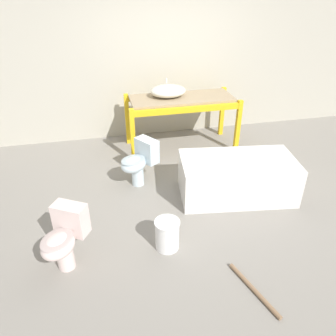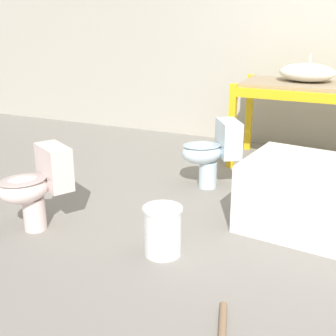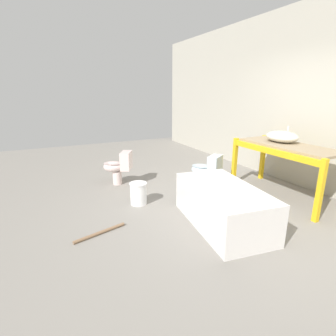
{
  "view_description": "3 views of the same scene",
  "coord_description": "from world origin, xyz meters",
  "px_view_note": "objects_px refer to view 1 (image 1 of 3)",
  "views": [
    {
      "loc": [
        -1.24,
        -3.71,
        2.55
      ],
      "look_at": [
        -0.54,
        -0.62,
        0.7
      ],
      "focal_mm": 35.0,
      "sensor_mm": 36.0,
      "label": 1
    },
    {
      "loc": [
        0.52,
        -3.74,
        1.64
      ],
      "look_at": [
        -0.82,
        -0.68,
        0.47
      ],
      "focal_mm": 50.0,
      "sensor_mm": 36.0,
      "label": 2
    },
    {
      "loc": [
        2.98,
        -2.39,
        1.71
      ],
      "look_at": [
        -0.71,
        -0.58,
        0.51
      ],
      "focal_mm": 28.0,
      "sensor_mm": 36.0,
      "label": 3
    }
  ],
  "objects_px": {
    "sink_basin": "(168,91)",
    "bucket_white": "(167,234)",
    "toilet_near": "(64,237)",
    "bathtub_main": "(237,175)",
    "toilet_far": "(139,161)"
  },
  "relations": [
    {
      "from": "toilet_near",
      "to": "sink_basin",
      "type": "bearing_deg",
      "value": 87.01
    },
    {
      "from": "bucket_white",
      "to": "bathtub_main",
      "type": "bearing_deg",
      "value": 34.76
    },
    {
      "from": "bathtub_main",
      "to": "toilet_far",
      "type": "height_order",
      "value": "toilet_far"
    },
    {
      "from": "toilet_near",
      "to": "toilet_far",
      "type": "relative_size",
      "value": 1.0
    },
    {
      "from": "toilet_near",
      "to": "bucket_white",
      "type": "height_order",
      "value": "toilet_near"
    },
    {
      "from": "sink_basin",
      "to": "bucket_white",
      "type": "height_order",
      "value": "sink_basin"
    },
    {
      "from": "bathtub_main",
      "to": "sink_basin",
      "type": "bearing_deg",
      "value": 117.04
    },
    {
      "from": "toilet_near",
      "to": "bucket_white",
      "type": "relative_size",
      "value": 1.82
    },
    {
      "from": "bucket_white",
      "to": "toilet_near",
      "type": "bearing_deg",
      "value": -179.19
    },
    {
      "from": "toilet_far",
      "to": "sink_basin",
      "type": "bearing_deg",
      "value": 115.31
    },
    {
      "from": "toilet_near",
      "to": "bathtub_main",
      "type": "bearing_deg",
      "value": 50.57
    },
    {
      "from": "bathtub_main",
      "to": "toilet_far",
      "type": "distance_m",
      "value": 1.34
    },
    {
      "from": "bathtub_main",
      "to": "toilet_far",
      "type": "bearing_deg",
      "value": 162.87
    },
    {
      "from": "sink_basin",
      "to": "toilet_far",
      "type": "height_order",
      "value": "sink_basin"
    },
    {
      "from": "sink_basin",
      "to": "toilet_near",
      "type": "distance_m",
      "value": 2.95
    }
  ]
}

